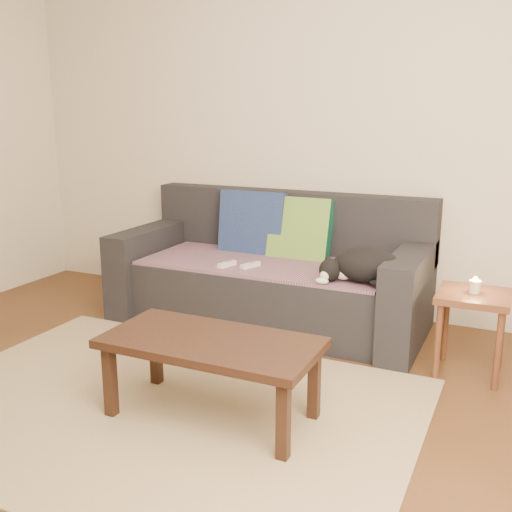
{
  "coord_description": "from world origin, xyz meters",
  "views": [
    {
      "loc": [
        1.57,
        -2.09,
        1.44
      ],
      "look_at": [
        0.05,
        1.2,
        0.55
      ],
      "focal_mm": 42.0,
      "sensor_mm": 36.0,
      "label": 1
    }
  ],
  "objects_px": {
    "cat": "(363,266)",
    "wii_remote_b": "(251,265)",
    "side_table": "(473,307)",
    "wii_remote_a": "(227,264)",
    "coffee_table": "(211,349)",
    "sofa": "(272,277)"
  },
  "relations": [
    {
      "from": "coffee_table",
      "to": "wii_remote_b",
      "type": "bearing_deg",
      "value": 106.25
    },
    {
      "from": "sofa",
      "to": "side_table",
      "type": "distance_m",
      "value": 1.4
    },
    {
      "from": "cat",
      "to": "wii_remote_b",
      "type": "bearing_deg",
      "value": -170.25
    },
    {
      "from": "side_table",
      "to": "coffee_table",
      "type": "height_order",
      "value": "side_table"
    },
    {
      "from": "cat",
      "to": "side_table",
      "type": "bearing_deg",
      "value": 5.42
    },
    {
      "from": "wii_remote_a",
      "to": "wii_remote_b",
      "type": "relative_size",
      "value": 1.0
    },
    {
      "from": "wii_remote_a",
      "to": "cat",
      "type": "bearing_deg",
      "value": -73.62
    },
    {
      "from": "wii_remote_a",
      "to": "wii_remote_b",
      "type": "height_order",
      "value": "same"
    },
    {
      "from": "sofa",
      "to": "wii_remote_b",
      "type": "relative_size",
      "value": 14.0
    },
    {
      "from": "cat",
      "to": "side_table",
      "type": "distance_m",
      "value": 0.66
    },
    {
      "from": "sofa",
      "to": "coffee_table",
      "type": "height_order",
      "value": "sofa"
    },
    {
      "from": "cat",
      "to": "wii_remote_a",
      "type": "xyz_separation_m",
      "value": [
        -0.9,
        -0.02,
        -0.09
      ]
    },
    {
      "from": "coffee_table",
      "to": "sofa",
      "type": "bearing_deg",
      "value": 101.74
    },
    {
      "from": "wii_remote_b",
      "to": "coffee_table",
      "type": "height_order",
      "value": "wii_remote_b"
    },
    {
      "from": "side_table",
      "to": "wii_remote_b",
      "type": "bearing_deg",
      "value": 176.25
    },
    {
      "from": "wii_remote_a",
      "to": "coffee_table",
      "type": "distance_m",
      "value": 1.19
    },
    {
      "from": "cat",
      "to": "wii_remote_a",
      "type": "height_order",
      "value": "cat"
    },
    {
      "from": "sofa",
      "to": "coffee_table",
      "type": "bearing_deg",
      "value": -78.26
    },
    {
      "from": "side_table",
      "to": "sofa",
      "type": "bearing_deg",
      "value": 165.23
    },
    {
      "from": "cat",
      "to": "wii_remote_a",
      "type": "distance_m",
      "value": 0.91
    },
    {
      "from": "cat",
      "to": "wii_remote_b",
      "type": "height_order",
      "value": "cat"
    },
    {
      "from": "wii_remote_b",
      "to": "side_table",
      "type": "xyz_separation_m",
      "value": [
        1.39,
        -0.09,
        -0.06
      ]
    }
  ]
}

